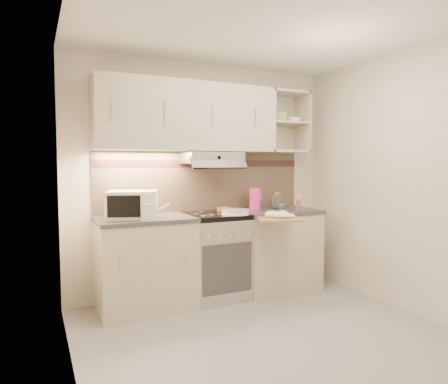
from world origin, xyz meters
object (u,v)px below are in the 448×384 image
object	(u,v)px
glass_jar	(276,200)
cutting_board	(278,219)
microwave	(133,204)
plate_stack	(235,212)
watering_can	(150,211)
pink_pitcher	(255,199)
spray_bottle	(298,204)
electric_range	(215,256)

from	to	relation	value
glass_jar	cutting_board	size ratio (longest dim) A/B	0.46
microwave	plate_stack	world-z (taller)	microwave
watering_can	pink_pitcher	xyz separation A→B (m)	(1.29, 0.32, 0.04)
microwave	glass_jar	world-z (taller)	microwave
plate_stack	spray_bottle	world-z (taller)	spray_bottle
watering_can	cutting_board	bearing A→B (deg)	-7.82
pink_pitcher	spray_bottle	world-z (taller)	pink_pitcher
microwave	glass_jar	xyz separation A→B (m)	(1.68, 0.09, -0.03)
electric_range	glass_jar	world-z (taller)	glass_jar
spray_bottle	cutting_board	distance (m)	0.54
electric_range	spray_bottle	bearing A→B (deg)	-10.80
electric_range	glass_jar	xyz separation A→B (m)	(0.82, 0.10, 0.54)
electric_range	watering_can	xyz separation A→B (m)	(-0.76, -0.22, 0.53)
electric_range	plate_stack	distance (m)	0.53
microwave	spray_bottle	distance (m)	1.80
watering_can	electric_range	bearing A→B (deg)	19.28
pink_pitcher	glass_jar	distance (m)	0.29
watering_can	glass_jar	size ratio (longest dim) A/B	1.48
spray_bottle	electric_range	bearing A→B (deg)	156.13
glass_jar	electric_range	bearing A→B (deg)	-173.06
plate_stack	glass_jar	distance (m)	0.74
electric_range	pink_pitcher	distance (m)	0.79
electric_range	spray_bottle	world-z (taller)	spray_bottle
spray_bottle	pink_pitcher	bearing A→B (deg)	131.94
watering_can	glass_jar	xyz separation A→B (m)	(1.58, 0.32, 0.01)
pink_pitcher	cutting_board	size ratio (longest dim) A/B	0.61
plate_stack	cutting_board	distance (m)	0.44
watering_can	pink_pitcher	distance (m)	1.33
watering_can	glass_jar	world-z (taller)	watering_can
electric_range	cutting_board	bearing A→B (deg)	-43.76
microwave	plate_stack	size ratio (longest dim) A/B	1.98
electric_range	pink_pitcher	xyz separation A→B (m)	(0.53, 0.10, 0.58)
glass_jar	spray_bottle	size ratio (longest dim) A/B	0.97
plate_stack	glass_jar	xyz separation A→B (m)	(0.68, 0.28, 0.07)
glass_jar	cutting_board	bearing A→B (deg)	-121.51
electric_range	microwave	size ratio (longest dim) A/B	1.63
electric_range	pink_pitcher	size ratio (longest dim) A/B	3.58
microwave	plate_stack	bearing A→B (deg)	11.13
watering_can	plate_stack	world-z (taller)	watering_can
pink_pitcher	glass_jar	size ratio (longest dim) A/B	1.33
microwave	pink_pitcher	xyz separation A→B (m)	(1.40, 0.09, -0.00)
plate_stack	spray_bottle	size ratio (longest dim) A/B	1.43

